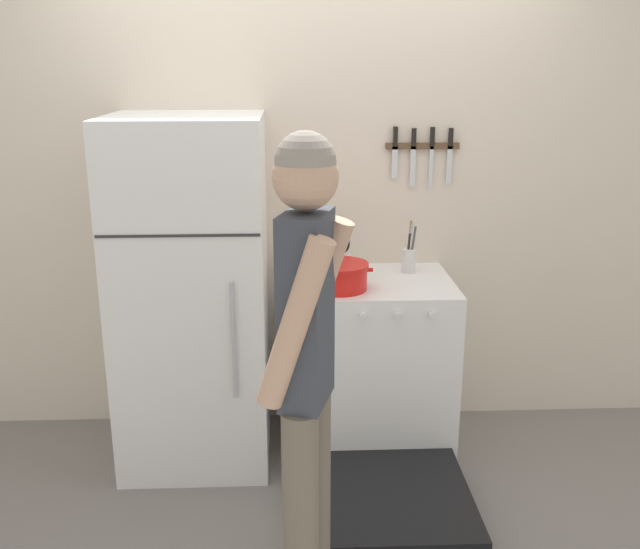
{
  "coord_description": "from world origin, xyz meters",
  "views": [
    {
      "loc": [
        -0.11,
        -3.68,
        1.94
      ],
      "look_at": [
        0.03,
        -0.46,
        0.98
      ],
      "focal_mm": 40.0,
      "sensor_mm": 36.0,
      "label": 1
    }
  ],
  "objects_px": {
    "dutch_oven_pot": "(339,276)",
    "utensil_jar": "(409,258)",
    "tea_kettle": "(338,261)",
    "person": "(306,362)",
    "refrigerator": "(193,294)",
    "stove_range": "(372,367)"
  },
  "relations": [
    {
      "from": "dutch_oven_pot",
      "to": "utensil_jar",
      "type": "relative_size",
      "value": 1.19
    },
    {
      "from": "tea_kettle",
      "to": "person",
      "type": "height_order",
      "value": "person"
    },
    {
      "from": "refrigerator",
      "to": "stove_range",
      "type": "bearing_deg",
      "value": -0.01
    },
    {
      "from": "stove_range",
      "to": "tea_kettle",
      "type": "distance_m",
      "value": 0.57
    },
    {
      "from": "person",
      "to": "tea_kettle",
      "type": "bearing_deg",
      "value": 8.27
    },
    {
      "from": "refrigerator",
      "to": "utensil_jar",
      "type": "height_order",
      "value": "refrigerator"
    },
    {
      "from": "dutch_oven_pot",
      "to": "person",
      "type": "relative_size",
      "value": 0.18
    },
    {
      "from": "stove_range",
      "to": "tea_kettle",
      "type": "relative_size",
      "value": 6.2
    },
    {
      "from": "dutch_oven_pot",
      "to": "person",
      "type": "height_order",
      "value": "person"
    },
    {
      "from": "dutch_oven_pot",
      "to": "person",
      "type": "bearing_deg",
      "value": -99.68
    },
    {
      "from": "stove_range",
      "to": "dutch_oven_pot",
      "type": "bearing_deg",
      "value": -153.86
    },
    {
      "from": "utensil_jar",
      "to": "person",
      "type": "distance_m",
      "value": 1.45
    },
    {
      "from": "stove_range",
      "to": "utensil_jar",
      "type": "height_order",
      "value": "utensil_jar"
    },
    {
      "from": "refrigerator",
      "to": "dutch_oven_pot",
      "type": "distance_m",
      "value": 0.72
    },
    {
      "from": "stove_range",
      "to": "person",
      "type": "xyz_separation_m",
      "value": [
        -0.36,
        -1.17,
        0.55
      ]
    },
    {
      "from": "utensil_jar",
      "to": "person",
      "type": "relative_size",
      "value": 0.16
    },
    {
      "from": "refrigerator",
      "to": "stove_range",
      "type": "distance_m",
      "value": 0.98
    },
    {
      "from": "stove_range",
      "to": "utensil_jar",
      "type": "bearing_deg",
      "value": 40.81
    },
    {
      "from": "refrigerator",
      "to": "utensil_jar",
      "type": "bearing_deg",
      "value": 8.97
    },
    {
      "from": "refrigerator",
      "to": "stove_range",
      "type": "height_order",
      "value": "refrigerator"
    },
    {
      "from": "refrigerator",
      "to": "dutch_oven_pot",
      "type": "bearing_deg",
      "value": -7.05
    },
    {
      "from": "stove_range",
      "to": "tea_kettle",
      "type": "xyz_separation_m",
      "value": [
        -0.16,
        0.16,
        0.52
      ]
    }
  ]
}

